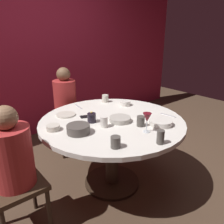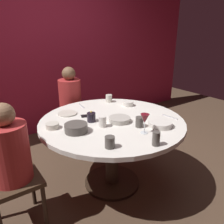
{
  "view_description": "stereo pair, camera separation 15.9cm",
  "coord_description": "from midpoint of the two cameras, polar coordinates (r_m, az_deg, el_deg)",
  "views": [
    {
      "loc": [
        -1.32,
        -1.61,
        1.61
      ],
      "look_at": [
        0.0,
        0.0,
        0.84
      ],
      "focal_mm": 35.99,
      "sensor_mm": 36.0,
      "label": 1
    },
    {
      "loc": [
        -1.2,
        -1.7,
        1.61
      ],
      "look_at": [
        0.0,
        0.0,
        0.84
      ],
      "focal_mm": 35.99,
      "sensor_mm": 36.0,
      "label": 2
    }
  ],
  "objects": [
    {
      "name": "cup_near_candle",
      "position": [
        2.09,
        5.14,
        -2.36
      ],
      "size": [
        0.07,
        0.07,
        0.1
      ],
      "primitive_type": "cylinder",
      "color": "#4C4742",
      "rests_on": "dining_table"
    },
    {
      "name": "cell_phone",
      "position": [
        2.34,
        -8.3,
        -1.14
      ],
      "size": [
        0.16,
        0.11,
        0.01
      ],
      "primitive_type": "cube",
      "rotation": [
        0.0,
        0.0,
        4.35
      ],
      "color": "black",
      "rests_on": "dining_table"
    },
    {
      "name": "seated_diner_left",
      "position": [
        1.91,
        -26.27,
        -10.67
      ],
      "size": [
        0.4,
        0.4,
        1.11
      ],
      "rotation": [
        0.0,
        0.0,
        6.28
      ],
      "color": "#3F2D1E",
      "rests_on": "ground"
    },
    {
      "name": "back_wall",
      "position": [
        3.71,
        -20.09,
        14.28
      ],
      "size": [
        6.0,
        0.1,
        2.6
      ],
      "primitive_type": "cube",
      "color": "maroon",
      "rests_on": "ground"
    },
    {
      "name": "bowl_salad_center",
      "position": [
        2.66,
        1.64,
        2.25
      ],
      "size": [
        0.13,
        0.13,
        0.05
      ],
      "primitive_type": "cylinder",
      "color": "silver",
      "rests_on": "dining_table"
    },
    {
      "name": "cup_far_edge",
      "position": [
        2.06,
        -4.27,
        -2.54
      ],
      "size": [
        0.07,
        0.07,
        0.1
      ],
      "primitive_type": "cylinder",
      "color": "silver",
      "rests_on": "dining_table"
    },
    {
      "name": "cup_by_right_diner",
      "position": [
        1.71,
        -1.78,
        -7.7
      ],
      "size": [
        0.08,
        0.08,
        0.09
      ],
      "primitive_type": "cylinder",
      "color": "#4C4742",
      "rests_on": "dining_table"
    },
    {
      "name": "ground_plane",
      "position": [
        2.63,
        -1.82,
        -17.47
      ],
      "size": [
        8.0,
        8.0,
        0.0
      ],
      "primitive_type": "plane",
      "color": "#4C3828"
    },
    {
      "name": "wine_glass",
      "position": [
        1.94,
        6.6,
        -1.65
      ],
      "size": [
        0.08,
        0.08,
        0.18
      ],
      "color": "silver",
      "rests_on": "dining_table"
    },
    {
      "name": "seated_diner_back",
      "position": [
        3.05,
        -13.23,
        2.61
      ],
      "size": [
        0.4,
        0.4,
        1.16
      ],
      "rotation": [
        0.0,
        0.0,
        4.71
      ],
      "color": "#3F2D1E",
      "rests_on": "ground"
    },
    {
      "name": "bowl_rice_portion",
      "position": [
        2.09,
        -16.84,
        -3.85
      ],
      "size": [
        0.12,
        0.12,
        0.05
      ],
      "primitive_type": "cylinder",
      "color": "beige",
      "rests_on": "dining_table"
    },
    {
      "name": "bowl_sauce_side",
      "position": [
        2.19,
        -0.03,
        -1.89
      ],
      "size": [
        0.21,
        0.21,
        0.05
      ],
      "primitive_type": "cylinder",
      "color": "#B2ADA3",
      "rests_on": "dining_table"
    },
    {
      "name": "candle_holder",
      "position": [
        2.18,
        -7.28,
        -1.48
      ],
      "size": [
        0.08,
        0.08,
        0.11
      ],
      "color": "black",
      "rests_on": "dining_table"
    },
    {
      "name": "fork_near_plate",
      "position": [
        2.65,
        -10.21,
        1.33
      ],
      "size": [
        0.04,
        0.18,
        0.01
      ],
      "primitive_type": "cube",
      "rotation": [
        0.0,
        0.0,
        -0.14
      ],
      "color": "#B7B7BC",
      "rests_on": "dining_table"
    },
    {
      "name": "knife_near_plate",
      "position": [
        2.4,
        12.24,
        -0.82
      ],
      "size": [
        0.04,
        0.18,
        0.01
      ],
      "primitive_type": "cube",
      "rotation": [
        0.0,
        0.0,
        0.14
      ],
      "color": "#B7B7BC",
      "rests_on": "dining_table"
    },
    {
      "name": "dinner_plate",
      "position": [
        2.42,
        -13.52,
        -0.69
      ],
      "size": [
        0.2,
        0.2,
        0.01
      ],
      "primitive_type": "cylinder",
      "color": "beige",
      "rests_on": "dining_table"
    },
    {
      "name": "bowl_small_white",
      "position": [
        1.98,
        -10.84,
        -4.3
      ],
      "size": [
        0.2,
        0.2,
        0.07
      ],
      "primitive_type": "cylinder",
      "color": "#4C4742",
      "rests_on": "dining_table"
    },
    {
      "name": "cup_by_left_diner",
      "position": [
        1.79,
        9.73,
        -6.34
      ],
      "size": [
        0.06,
        0.06,
        0.11
      ],
      "primitive_type": "cylinder",
      "color": "#4C4742",
      "rests_on": "dining_table"
    },
    {
      "name": "dining_table",
      "position": [
        2.3,
        -1.98,
        -5.22
      ],
      "size": [
        1.44,
        1.44,
        0.76
      ],
      "color": "silver",
      "rests_on": "ground"
    },
    {
      "name": "bowl_serving_large",
      "position": [
        2.15,
        10.23,
        -2.64
      ],
      "size": [
        0.22,
        0.22,
        0.05
      ],
      "primitive_type": "cylinder",
      "color": "silver",
      "rests_on": "dining_table"
    },
    {
      "name": "cup_center_front",
      "position": [
        2.78,
        -3.36,
        3.43
      ],
      "size": [
        0.08,
        0.08,
        0.09
      ],
      "primitive_type": "cylinder",
      "color": "beige",
      "rests_on": "dining_table"
    }
  ]
}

